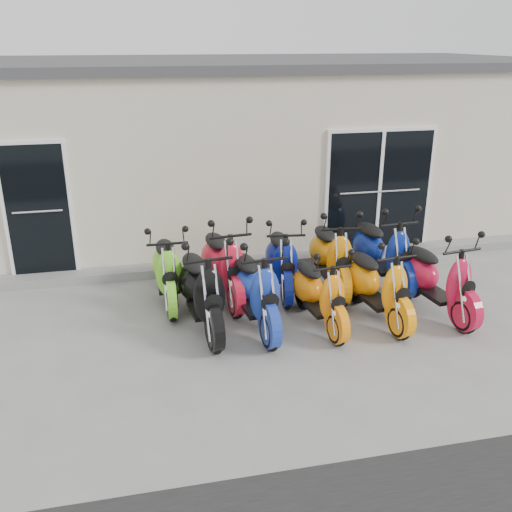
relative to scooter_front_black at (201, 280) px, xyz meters
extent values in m
plane|color=gray|center=(0.90, 0.06, -0.73)|extent=(80.00, 80.00, 0.00)
cube|color=beige|center=(0.90, 5.26, 0.87)|extent=(14.00, 6.00, 3.20)
cube|color=#3F3F42|center=(0.90, 5.26, 2.55)|extent=(14.20, 6.20, 0.16)
cube|color=gray|center=(0.90, 2.08, -0.66)|extent=(14.00, 0.40, 0.15)
cube|color=black|center=(-2.30, 2.23, 0.53)|extent=(1.07, 0.08, 2.22)
cube|color=black|center=(3.50, 2.23, 0.53)|extent=(2.02, 0.08, 2.22)
camera|label=1|loc=(-0.79, -7.01, 3.04)|focal=40.00mm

